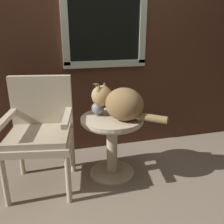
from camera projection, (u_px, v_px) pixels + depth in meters
name	position (u px, v px, depth m)	size (l,w,h in m)	color
ground_plane	(108.00, 181.00, 2.21)	(6.00, 6.00, 0.00)	gray
back_wall	(91.00, 32.00, 2.44)	(4.00, 0.07, 2.60)	#47281C
wicker_side_table	(112.00, 136.00, 2.19)	(0.56, 0.56, 0.59)	beige
wicker_chair	(40.00, 127.00, 2.03)	(0.61, 0.58, 0.96)	beige
cat	(121.00, 103.00, 2.04)	(0.56, 0.50, 0.31)	olive
pewter_vase_with_ivy	(98.00, 106.00, 2.15)	(0.11, 0.11, 0.30)	gray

